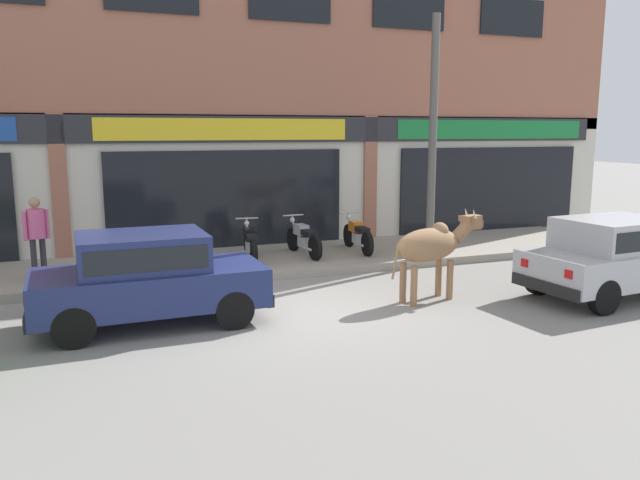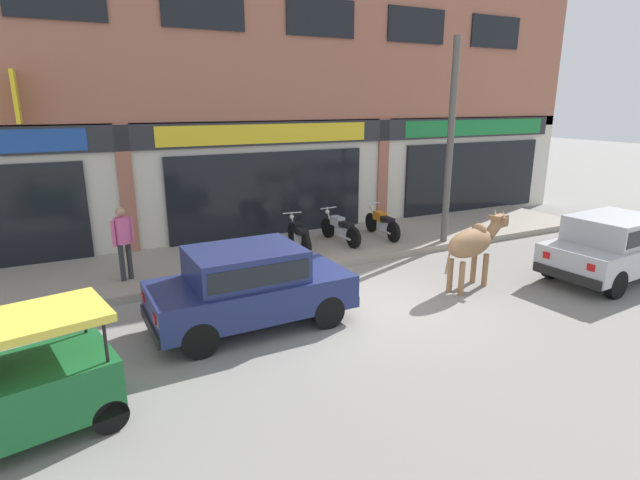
{
  "view_description": "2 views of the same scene",
  "coord_description": "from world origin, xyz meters",
  "px_view_note": "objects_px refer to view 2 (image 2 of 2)",
  "views": [
    {
      "loc": [
        -3.36,
        -9.68,
        3.01
      ],
      "look_at": [
        0.73,
        1.0,
        1.01
      ],
      "focal_mm": 35.0,
      "sensor_mm": 36.0,
      "label": 1
    },
    {
      "loc": [
        -5.14,
        -7.81,
        3.89
      ],
      "look_at": [
        -0.64,
        1.0,
        1.15
      ],
      "focal_mm": 28.0,
      "sensor_mm": 36.0,
      "label": 2
    }
  ],
  "objects_px": {
    "car_1": "(249,283)",
    "utility_pole": "(450,143)",
    "motorcycle_1": "(340,229)",
    "cow": "(473,243)",
    "pedestrian": "(123,236)",
    "motorcycle_2": "(382,223)",
    "car_0": "(614,244)",
    "motorcycle_0": "(299,235)",
    "auto_rickshaw": "(29,386)"
  },
  "relations": [
    {
      "from": "car_1",
      "to": "motorcycle_1",
      "type": "bearing_deg",
      "value": 42.87
    },
    {
      "from": "auto_rickshaw",
      "to": "utility_pole",
      "type": "bearing_deg",
      "value": 22.67
    },
    {
      "from": "cow",
      "to": "motorcycle_2",
      "type": "height_order",
      "value": "cow"
    },
    {
      "from": "motorcycle_1",
      "to": "utility_pole",
      "type": "xyz_separation_m",
      "value": [
        2.64,
        -1.17,
        2.28
      ]
    },
    {
      "from": "car_0",
      "to": "auto_rickshaw",
      "type": "height_order",
      "value": "auto_rickshaw"
    },
    {
      "from": "auto_rickshaw",
      "to": "motorcycle_2",
      "type": "height_order",
      "value": "auto_rickshaw"
    },
    {
      "from": "motorcycle_0",
      "to": "motorcycle_2",
      "type": "xyz_separation_m",
      "value": [
        2.67,
        0.14,
        0.0
      ]
    },
    {
      "from": "car_1",
      "to": "utility_pole",
      "type": "bearing_deg",
      "value": 20.26
    },
    {
      "from": "auto_rickshaw",
      "to": "motorcycle_1",
      "type": "bearing_deg",
      "value": 36.31
    },
    {
      "from": "cow",
      "to": "pedestrian",
      "type": "distance_m",
      "value": 7.44
    },
    {
      "from": "motorcycle_2",
      "to": "utility_pole",
      "type": "bearing_deg",
      "value": -43.06
    },
    {
      "from": "car_1",
      "to": "motorcycle_1",
      "type": "height_order",
      "value": "car_1"
    },
    {
      "from": "car_0",
      "to": "auto_rickshaw",
      "type": "distance_m",
      "value": 11.5
    },
    {
      "from": "cow",
      "to": "auto_rickshaw",
      "type": "distance_m",
      "value": 8.35
    },
    {
      "from": "motorcycle_0",
      "to": "pedestrian",
      "type": "bearing_deg",
      "value": -175.11
    },
    {
      "from": "motorcycle_1",
      "to": "pedestrian",
      "type": "relative_size",
      "value": 1.13
    },
    {
      "from": "motorcycle_2",
      "to": "motorcycle_0",
      "type": "bearing_deg",
      "value": -177.01
    },
    {
      "from": "auto_rickshaw",
      "to": "cow",
      "type": "bearing_deg",
      "value": 9.54
    },
    {
      "from": "car_0",
      "to": "car_1",
      "type": "relative_size",
      "value": 1.02
    },
    {
      "from": "motorcycle_0",
      "to": "car_1",
      "type": "bearing_deg",
      "value": -126.5
    },
    {
      "from": "utility_pole",
      "to": "motorcycle_2",
      "type": "bearing_deg",
      "value": 136.94
    },
    {
      "from": "cow",
      "to": "motorcycle_0",
      "type": "height_order",
      "value": "cow"
    },
    {
      "from": "cow",
      "to": "utility_pole",
      "type": "bearing_deg",
      "value": 59.7
    },
    {
      "from": "motorcycle_0",
      "to": "motorcycle_1",
      "type": "distance_m",
      "value": 1.3
    },
    {
      "from": "motorcycle_0",
      "to": "utility_pole",
      "type": "relative_size",
      "value": 0.34
    },
    {
      "from": "cow",
      "to": "utility_pole",
      "type": "xyz_separation_m",
      "value": [
        1.59,
        2.72,
        1.83
      ]
    },
    {
      "from": "car_0",
      "to": "motorcycle_1",
      "type": "bearing_deg",
      "value": 131.4
    },
    {
      "from": "cow",
      "to": "motorcycle_1",
      "type": "relative_size",
      "value": 1.17
    },
    {
      "from": "motorcycle_0",
      "to": "pedestrian",
      "type": "xyz_separation_m",
      "value": [
        -4.27,
        -0.37,
        0.6
      ]
    },
    {
      "from": "motorcycle_1",
      "to": "cow",
      "type": "bearing_deg",
      "value": -74.85
    },
    {
      "from": "car_0",
      "to": "car_1",
      "type": "height_order",
      "value": "same"
    },
    {
      "from": "motorcycle_2",
      "to": "cow",
      "type": "bearing_deg",
      "value": -94.72
    },
    {
      "from": "pedestrian",
      "to": "utility_pole",
      "type": "bearing_deg",
      "value": -4.73
    },
    {
      "from": "motorcycle_0",
      "to": "pedestrian",
      "type": "distance_m",
      "value": 4.32
    },
    {
      "from": "auto_rickshaw",
      "to": "motorcycle_0",
      "type": "bearing_deg",
      "value": 41.19
    },
    {
      "from": "cow",
      "to": "auto_rickshaw",
      "type": "relative_size",
      "value": 1.01
    },
    {
      "from": "motorcycle_1",
      "to": "utility_pole",
      "type": "bearing_deg",
      "value": -23.91
    },
    {
      "from": "auto_rickshaw",
      "to": "utility_pole",
      "type": "relative_size",
      "value": 0.4
    },
    {
      "from": "auto_rickshaw",
      "to": "motorcycle_2",
      "type": "xyz_separation_m",
      "value": [
        8.55,
        5.28,
        -0.1
      ]
    },
    {
      "from": "car_0",
      "to": "motorcycle_0",
      "type": "bearing_deg",
      "value": 139.64
    },
    {
      "from": "car_0",
      "to": "utility_pole",
      "type": "bearing_deg",
      "value": 114.23
    },
    {
      "from": "car_0",
      "to": "auto_rickshaw",
      "type": "xyz_separation_m",
      "value": [
        -11.49,
        -0.37,
        -0.15
      ]
    },
    {
      "from": "cow",
      "to": "pedestrian",
      "type": "height_order",
      "value": "pedestrian"
    },
    {
      "from": "utility_pole",
      "to": "auto_rickshaw",
      "type": "bearing_deg",
      "value": -157.33
    },
    {
      "from": "car_0",
      "to": "cow",
      "type": "bearing_deg",
      "value": 162.8
    },
    {
      "from": "cow",
      "to": "car_1",
      "type": "xyz_separation_m",
      "value": [
        -4.89,
        0.33,
        -0.19
      ]
    },
    {
      "from": "motorcycle_0",
      "to": "cow",
      "type": "bearing_deg",
      "value": -58.02
    },
    {
      "from": "cow",
      "to": "utility_pole",
      "type": "distance_m",
      "value": 3.64
    },
    {
      "from": "car_0",
      "to": "motorcycle_0",
      "type": "distance_m",
      "value": 7.37
    },
    {
      "from": "motorcycle_1",
      "to": "pedestrian",
      "type": "height_order",
      "value": "pedestrian"
    }
  ]
}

